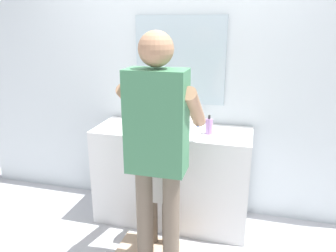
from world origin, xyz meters
The scene contains 9 objects.
ground_plane centered at (0.00, 0.00, 0.00)m, with size 14.00×14.00×0.00m, color silver.
back_wall centered at (0.00, 0.62, 1.35)m, with size 4.40×0.10×2.70m.
vanity_cabinet centered at (0.00, 0.30, 0.45)m, with size 1.39×0.54×0.89m, color white.
sink_basin centered at (0.00, 0.28, 0.95)m, with size 0.38×0.38×0.11m.
faucet centered at (0.00, 0.51, 0.97)m, with size 0.18×0.14×0.18m.
toothbrush_cup centered at (-0.33, 0.32, 0.94)m, with size 0.07×0.07×0.21m.
soap_bottle centered at (0.33, 0.27, 0.96)m, with size 0.06×0.06×0.17m.
child_toddler centered at (0.00, -0.10, 0.55)m, with size 0.29×0.29×0.93m.
adult_parent centered at (0.06, -0.34, 1.05)m, with size 0.54×0.57×1.75m.
Camera 1 is at (0.67, -2.35, 1.78)m, focal length 34.74 mm.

